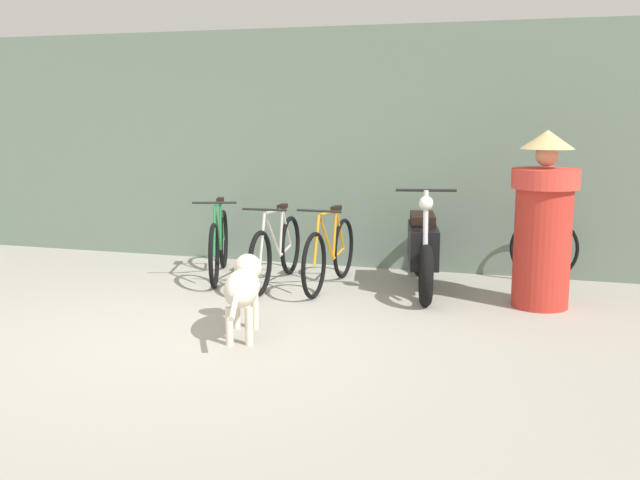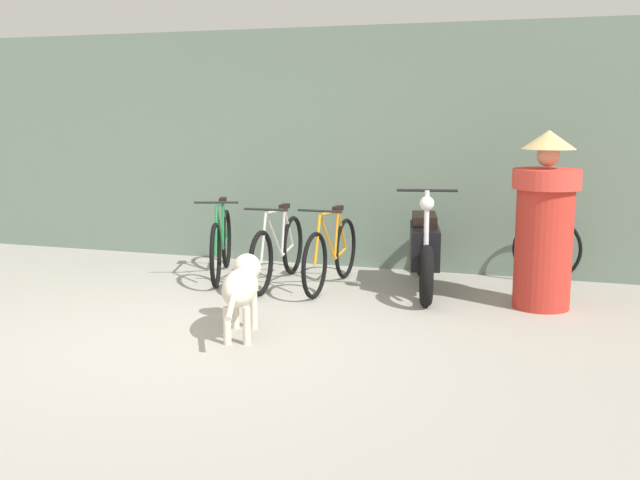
{
  "view_description": "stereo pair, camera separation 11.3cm",
  "coord_description": "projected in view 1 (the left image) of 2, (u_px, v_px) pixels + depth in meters",
  "views": [
    {
      "loc": [
        2.75,
        -5.21,
        1.8
      ],
      "look_at": [
        0.8,
        1.21,
        0.65
      ],
      "focal_mm": 42.0,
      "sensor_mm": 36.0,
      "label": 1
    },
    {
      "loc": [
        2.86,
        -5.18,
        1.8
      ],
      "look_at": [
        0.8,
        1.21,
        0.65
      ],
      "focal_mm": 42.0,
      "sensor_mm": 36.0,
      "label": 2
    }
  ],
  "objects": [
    {
      "name": "ground_plane",
      "position": [
        182.0,
        339.0,
        6.01
      ],
      "size": [
        60.0,
        60.0,
        0.0
      ],
      "primitive_type": "plane",
      "color": "#9E998E"
    },
    {
      "name": "shop_wall_back",
      "position": [
        306.0,
        148.0,
        8.86
      ],
      "size": [
        9.17,
        0.2,
        2.76
      ],
      "color": "slate",
      "rests_on": "ground"
    },
    {
      "name": "bicycle_0",
      "position": [
        219.0,
        245.0,
        8.21
      ],
      "size": [
        0.64,
        1.63,
        0.88
      ],
      "rotation": [
        0.0,
        0.0,
        -1.24
      ],
      "color": "black",
      "rests_on": "ground"
    },
    {
      "name": "bicycle_1",
      "position": [
        276.0,
        252.0,
        7.87
      ],
      "size": [
        0.46,
        1.7,
        0.85
      ],
      "rotation": [
        0.0,
        0.0,
        -1.53
      ],
      "color": "black",
      "rests_on": "ground"
    },
    {
      "name": "bicycle_2",
      "position": [
        330.0,
        254.0,
        7.72
      ],
      "size": [
        0.46,
        1.63,
        0.86
      ],
      "rotation": [
        0.0,
        0.0,
        -1.6
      ],
      "color": "black",
      "rests_on": "ground"
    },
    {
      "name": "motorcycle",
      "position": [
        423.0,
        249.0,
        7.63
      ],
      "size": [
        0.62,
        1.91,
        1.07
      ],
      "rotation": [
        0.0,
        0.0,
        -1.36
      ],
      "color": "black",
      "rests_on": "ground"
    },
    {
      "name": "stray_dog",
      "position": [
        243.0,
        286.0,
        6.09
      ],
      "size": [
        0.49,
        1.2,
        0.6
      ],
      "rotation": [
        0.0,
        0.0,
        1.85
      ],
      "color": "beige",
      "rests_on": "ground"
    },
    {
      "name": "person_in_robes",
      "position": [
        544.0,
        220.0,
        6.88
      ],
      "size": [
        0.86,
        0.86,
        1.64
      ],
      "rotation": [
        0.0,
        0.0,
        3.82
      ],
      "color": "#B72D23",
      "rests_on": "ground"
    },
    {
      "name": "spare_tire_left",
      "position": [
        544.0,
        248.0,
        8.0
      ],
      "size": [
        0.72,
        0.06,
        0.72
      ],
      "rotation": [
        0.0,
        0.0,
        0.03
      ],
      "color": "black",
      "rests_on": "ground"
    }
  ]
}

